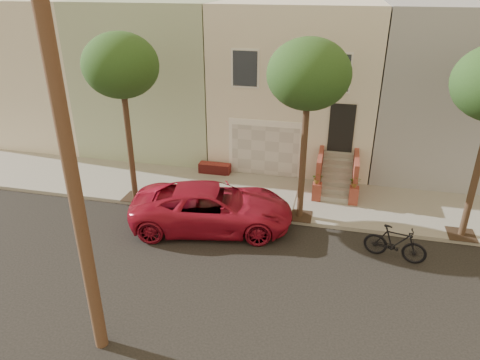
# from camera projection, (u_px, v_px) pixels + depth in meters

# --- Properties ---
(ground) EXTENTS (90.00, 90.00, 0.00)m
(ground) POSITION_uv_depth(u_px,v_px,m) (250.00, 281.00, 12.78)
(ground) COLOR black
(ground) RESTS_ON ground
(sidewalk) EXTENTS (40.00, 3.70, 0.15)m
(sidewalk) POSITION_uv_depth(u_px,v_px,m) (278.00, 197.00, 17.46)
(sidewalk) COLOR gray
(sidewalk) RESTS_ON ground
(house_row) EXTENTS (33.10, 11.70, 7.00)m
(house_row) POSITION_uv_depth(u_px,v_px,m) (299.00, 78.00, 21.09)
(house_row) COLOR beige
(house_row) RESTS_ON sidewalk
(tree_left) EXTENTS (2.70, 2.57, 6.30)m
(tree_left) POSITION_uv_depth(u_px,v_px,m) (121.00, 67.00, 15.13)
(tree_left) COLOR #2D2116
(tree_left) RESTS_ON sidewalk
(tree_mid) EXTENTS (2.70, 2.57, 6.30)m
(tree_mid) POSITION_uv_depth(u_px,v_px,m) (309.00, 76.00, 13.77)
(tree_mid) COLOR #2D2116
(tree_mid) RESTS_ON sidewalk
(pickup_truck) EXTENTS (5.99, 3.62, 1.56)m
(pickup_truck) POSITION_uv_depth(u_px,v_px,m) (212.00, 207.00, 15.24)
(pickup_truck) COLOR maroon
(pickup_truck) RESTS_ON ground
(motorcycle) EXTENTS (1.98, 0.95, 1.15)m
(motorcycle) POSITION_uv_depth(u_px,v_px,m) (395.00, 243.00, 13.55)
(motorcycle) COLOR black
(motorcycle) RESTS_ON ground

